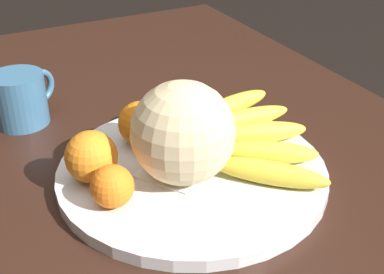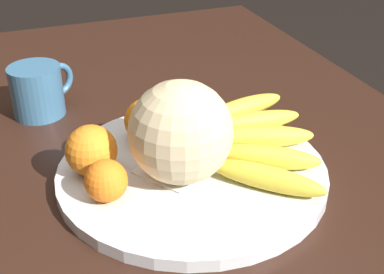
% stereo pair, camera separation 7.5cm
% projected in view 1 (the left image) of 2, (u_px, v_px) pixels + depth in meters
% --- Properties ---
extents(kitchen_table, '(1.50, 0.93, 0.72)m').
position_uv_depth(kitchen_table, '(174.00, 224.00, 0.83)').
color(kitchen_table, black).
rests_on(kitchen_table, ground_plane).
extents(fruit_bowl, '(0.39, 0.39, 0.02)m').
position_uv_depth(fruit_bowl, '(192.00, 171.00, 0.78)').
color(fruit_bowl, silver).
rests_on(fruit_bowl, kitchen_table).
extents(melon, '(0.14, 0.14, 0.14)m').
position_uv_depth(melon, '(182.00, 133.00, 0.71)').
color(melon, beige).
rests_on(melon, fruit_bowl).
extents(banana_bunch, '(0.30, 0.21, 0.03)m').
position_uv_depth(banana_bunch, '(252.00, 136.00, 0.81)').
color(banana_bunch, '#473819').
rests_on(banana_bunch, fruit_bowl).
extents(orange_front_left, '(0.07, 0.07, 0.07)m').
position_uv_depth(orange_front_left, '(140.00, 123.00, 0.81)').
color(orange_front_left, orange).
rests_on(orange_front_left, fruit_bowl).
extents(orange_front_right, '(0.06, 0.06, 0.06)m').
position_uv_depth(orange_front_right, '(112.00, 186.00, 0.68)').
color(orange_front_right, orange).
rests_on(orange_front_right, fruit_bowl).
extents(orange_mid_center, '(0.07, 0.07, 0.07)m').
position_uv_depth(orange_mid_center, '(91.00, 157.00, 0.73)').
color(orange_mid_center, orange).
rests_on(orange_mid_center, fruit_bowl).
extents(orange_back_left, '(0.06, 0.06, 0.06)m').
position_uv_depth(orange_back_left, '(167.00, 110.00, 0.86)').
color(orange_back_left, orange).
rests_on(orange_back_left, fruit_bowl).
extents(produce_tag, '(0.09, 0.07, 0.00)m').
position_uv_depth(produce_tag, '(163.00, 180.00, 0.74)').
color(produce_tag, white).
rests_on(produce_tag, fruit_bowl).
extents(ceramic_mug, '(0.09, 0.12, 0.09)m').
position_uv_depth(ceramic_mug, '(21.00, 98.00, 0.91)').
color(ceramic_mug, '#386689').
rests_on(ceramic_mug, kitchen_table).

